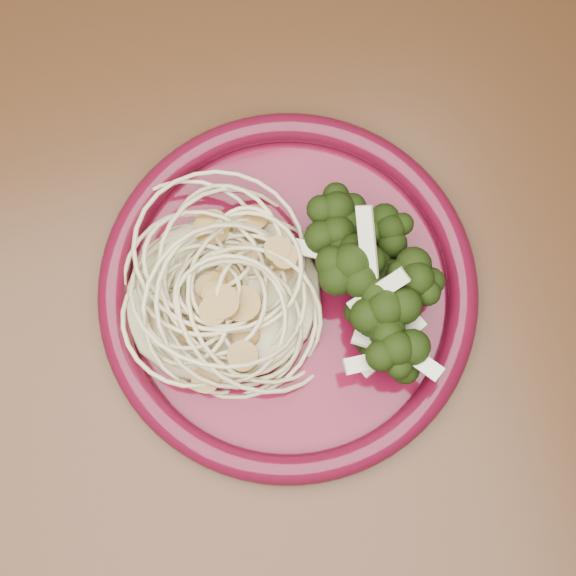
# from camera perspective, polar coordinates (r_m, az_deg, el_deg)

# --- Properties ---
(dining_table) EXTENTS (1.20, 0.80, 0.75)m
(dining_table) POSITION_cam_1_polar(r_m,az_deg,el_deg) (0.69, -0.74, -3.75)
(dining_table) COLOR #472814
(dining_table) RESTS_ON ground
(dinner_plate) EXTENTS (0.31, 0.31, 0.02)m
(dinner_plate) POSITION_cam_1_polar(r_m,az_deg,el_deg) (0.58, 0.00, -0.22)
(dinner_plate) COLOR #54091D
(dinner_plate) RESTS_ON dining_table
(spaghetti_pile) EXTENTS (0.16, 0.15, 0.03)m
(spaghetti_pile) POSITION_cam_1_polar(r_m,az_deg,el_deg) (0.57, -4.75, -0.44)
(spaghetti_pile) COLOR beige
(spaghetti_pile) RESTS_ON dinner_plate
(scallop_cluster) EXTENTS (0.14, 0.14, 0.04)m
(scallop_cluster) POSITION_cam_1_polar(r_m,az_deg,el_deg) (0.54, -5.07, 0.41)
(scallop_cluster) COLOR #A17A38
(scallop_cluster) RESTS_ON spaghetti_pile
(broccoli_pile) EXTENTS (0.11, 0.16, 0.05)m
(broccoli_pile) POSITION_cam_1_polar(r_m,az_deg,el_deg) (0.57, 5.86, 0.87)
(broccoli_pile) COLOR black
(broccoli_pile) RESTS_ON dinner_plate
(onion_garnish) EXTENTS (0.08, 0.10, 0.06)m
(onion_garnish) POSITION_cam_1_polar(r_m,az_deg,el_deg) (0.54, 6.20, 1.66)
(onion_garnish) COLOR beige
(onion_garnish) RESTS_ON broccoli_pile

